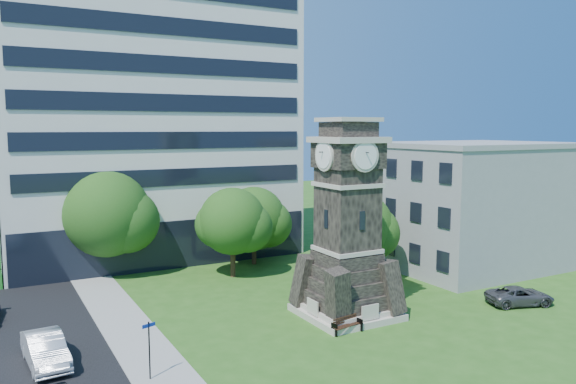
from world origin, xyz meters
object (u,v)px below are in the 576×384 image
clock_tower (347,232)px  car_east_lot (520,296)px  car_street_mid (45,349)px  street_sign (149,344)px  park_bench (346,324)px

clock_tower → car_east_lot: (11.24, -3.77, -4.67)m
car_street_mid → car_east_lot: size_ratio=1.09×
car_east_lot → street_sign: bearing=107.6°
clock_tower → car_street_mid: size_ratio=2.57×
clock_tower → car_street_mid: bearing=176.7°
car_east_lot → street_sign: size_ratio=1.56×
clock_tower → car_street_mid: (-17.18, 1.00, -4.50)m
clock_tower → park_bench: 5.68m
park_bench → street_sign: 11.48m
car_street_mid → car_east_lot: bearing=-14.1°
street_sign → car_street_mid: bearing=116.4°
street_sign → park_bench: bearing=-15.1°
car_street_mid → clock_tower: bearing=-7.8°
car_street_mid → park_bench: size_ratio=2.58×
car_east_lot → park_bench: car_east_lot is taller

